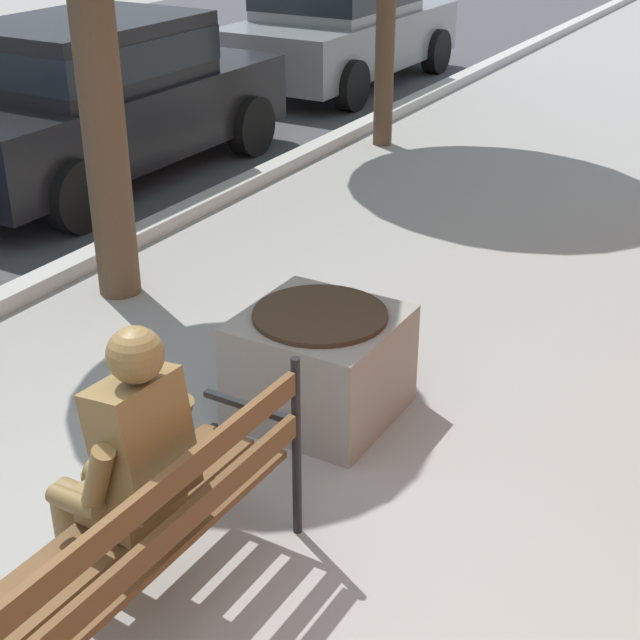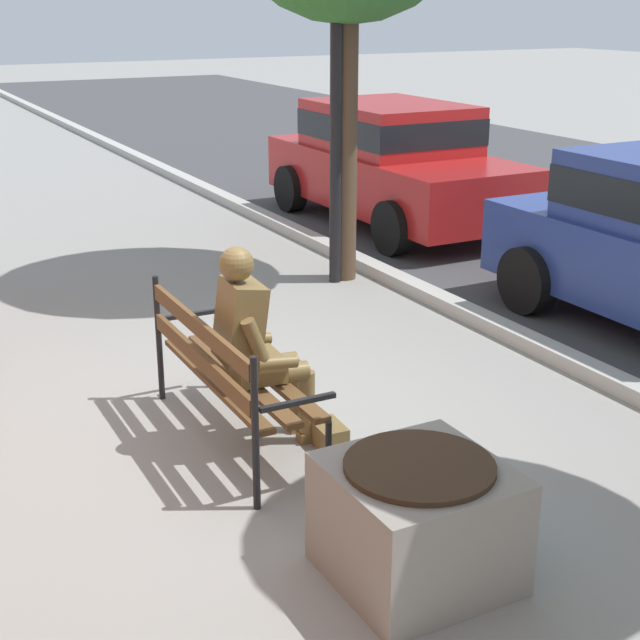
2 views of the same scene
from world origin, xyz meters
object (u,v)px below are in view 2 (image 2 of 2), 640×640
park_bench (224,367)px  bronze_statue_seated (263,351)px  parked_car_red (392,160)px  lamp_post (336,28)px  concrete_planter (417,521)px

park_bench → bronze_statue_seated: bronze_statue_seated is taller
parked_car_red → bronze_statue_seated: bearing=-39.4°
bronze_statue_seated → lamp_post: lamp_post is taller
bronze_statue_seated → concrete_planter: (1.72, 0.06, -0.35)m
bronze_statue_seated → lamp_post: (-3.07, 2.23, 1.88)m
park_bench → lamp_post: size_ratio=0.46×
lamp_post → parked_car_red: bearing=135.9°
concrete_planter → parked_car_red: parked_car_red is taller
concrete_planter → lamp_post: lamp_post is taller
park_bench → bronze_statue_seated: bearing=54.6°
concrete_planter → lamp_post: (-4.79, 2.16, 2.23)m
bronze_statue_seated → lamp_post: size_ratio=0.35×
park_bench → lamp_post: 4.30m
parked_car_red → park_bench: bearing=-41.7°
park_bench → lamp_post: bearing=140.2°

